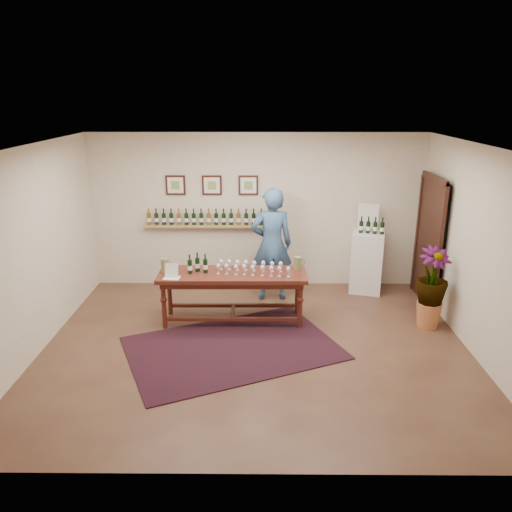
{
  "coord_description": "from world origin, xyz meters",
  "views": [
    {
      "loc": [
        0.06,
        -6.35,
        3.43
      ],
      "look_at": [
        0.0,
        0.8,
        1.1
      ],
      "focal_mm": 35.0,
      "sensor_mm": 36.0,
      "label": 1
    }
  ],
  "objects_px": {
    "tasting_table": "(232,280)",
    "potted_plant": "(431,288)",
    "display_pedestal": "(367,262)",
    "person": "(272,245)"
  },
  "relations": [
    {
      "from": "potted_plant",
      "to": "person",
      "type": "height_order",
      "value": "person"
    },
    {
      "from": "potted_plant",
      "to": "person",
      "type": "bearing_deg",
      "value": 154.84
    },
    {
      "from": "tasting_table",
      "to": "potted_plant",
      "type": "relative_size",
      "value": 2.08
    },
    {
      "from": "display_pedestal",
      "to": "person",
      "type": "xyz_separation_m",
      "value": [
        -1.73,
        -0.37,
        0.43
      ]
    },
    {
      "from": "display_pedestal",
      "to": "potted_plant",
      "type": "bearing_deg",
      "value": -66.14
    },
    {
      "from": "tasting_table",
      "to": "potted_plant",
      "type": "bearing_deg",
      "value": -4.1
    },
    {
      "from": "display_pedestal",
      "to": "potted_plant",
      "type": "xyz_separation_m",
      "value": [
        0.66,
        -1.49,
        0.09
      ]
    },
    {
      "from": "tasting_table",
      "to": "potted_plant",
      "type": "xyz_separation_m",
      "value": [
        3.01,
        -0.19,
        -0.04
      ]
    },
    {
      "from": "potted_plant",
      "to": "tasting_table",
      "type": "bearing_deg",
      "value": 176.38
    },
    {
      "from": "tasting_table",
      "to": "potted_plant",
      "type": "height_order",
      "value": "potted_plant"
    }
  ]
}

